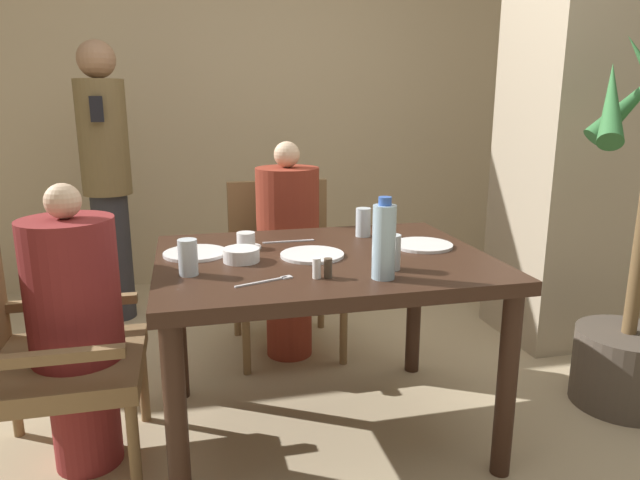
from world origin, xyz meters
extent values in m
plane|color=tan|center=(0.00, 0.00, 0.00)|extent=(16.00, 16.00, 0.00)
cube|color=tan|center=(0.00, 2.20, 1.40)|extent=(8.00, 0.06, 2.80)
cube|color=tan|center=(1.55, 0.68, 1.35)|extent=(0.60, 0.60, 2.70)
cube|color=#331E14|center=(0.00, 0.00, 0.72)|extent=(1.25, 0.96, 0.05)
cylinder|color=#331E14|center=(-0.56, -0.42, 0.35)|extent=(0.07, 0.07, 0.70)
cylinder|color=#331E14|center=(0.56, -0.42, 0.35)|extent=(0.07, 0.07, 0.70)
cylinder|color=#331E14|center=(-0.56, 0.42, 0.35)|extent=(0.07, 0.07, 0.70)
cylinder|color=#331E14|center=(0.56, 0.42, 0.35)|extent=(0.07, 0.07, 0.70)
cube|color=brown|center=(-0.96, 0.00, 0.39)|extent=(0.56, 0.56, 0.07)
cube|color=brown|center=(-0.96, 0.26, 0.55)|extent=(0.50, 0.04, 0.04)
cube|color=brown|center=(-0.96, -0.26, 0.55)|extent=(0.50, 0.04, 0.04)
cylinder|color=brown|center=(-0.71, 0.25, 0.18)|extent=(0.04, 0.04, 0.36)
cylinder|color=brown|center=(-0.71, -0.25, 0.18)|extent=(0.04, 0.04, 0.36)
cylinder|color=brown|center=(-1.21, 0.25, 0.18)|extent=(0.04, 0.04, 0.36)
cylinder|color=maroon|center=(-0.90, 0.00, 0.21)|extent=(0.24, 0.24, 0.43)
cylinder|color=maroon|center=(-0.90, 0.00, 0.68)|extent=(0.32, 0.32, 0.51)
sphere|color=beige|center=(-0.90, 0.00, 1.00)|extent=(0.12, 0.12, 0.12)
cube|color=brown|center=(0.00, 0.82, 0.39)|extent=(0.56, 0.56, 0.07)
cube|color=brown|center=(0.00, 1.08, 0.66)|extent=(0.56, 0.05, 0.47)
cube|color=brown|center=(0.26, 0.82, 0.55)|extent=(0.04, 0.50, 0.04)
cube|color=brown|center=(-0.26, 0.82, 0.55)|extent=(0.04, 0.50, 0.04)
cylinder|color=brown|center=(0.25, 0.57, 0.18)|extent=(0.04, 0.04, 0.36)
cylinder|color=brown|center=(-0.25, 0.57, 0.18)|extent=(0.04, 0.04, 0.36)
cylinder|color=brown|center=(0.25, 1.07, 0.18)|extent=(0.04, 0.04, 0.36)
cylinder|color=brown|center=(-0.25, 1.07, 0.18)|extent=(0.04, 0.04, 0.36)
cylinder|color=maroon|center=(0.00, 0.76, 0.21)|extent=(0.24, 0.24, 0.43)
cylinder|color=maroon|center=(0.00, 0.76, 0.71)|extent=(0.32, 0.32, 0.57)
sphere|color=beige|center=(0.00, 0.76, 1.06)|extent=(0.13, 0.13, 0.13)
cylinder|color=#2D2D33|center=(-0.95, 1.53, 0.39)|extent=(0.22, 0.22, 0.78)
cylinder|color=brown|center=(-0.95, 1.53, 1.11)|extent=(0.28, 0.28, 0.66)
sphere|color=#997051|center=(-0.95, 1.53, 1.55)|extent=(0.22, 0.22, 0.22)
cube|color=black|center=(-0.95, 1.36, 1.28)|extent=(0.07, 0.01, 0.14)
cylinder|color=#4C4238|center=(1.36, -0.10, 0.17)|extent=(0.43, 0.43, 0.34)
cone|color=#2D6633|center=(1.38, 0.07, 1.33)|extent=(0.41, 0.15, 0.40)
cone|color=#2D6633|center=(1.21, 0.01, 1.32)|extent=(0.33, 0.40, 0.39)
cylinder|color=white|center=(-0.48, 0.13, 0.75)|extent=(0.24, 0.24, 0.01)
cylinder|color=white|center=(0.43, 0.04, 0.75)|extent=(0.24, 0.24, 0.01)
cylinder|color=white|center=(-0.04, 0.00, 0.75)|extent=(0.24, 0.24, 0.01)
cylinder|color=white|center=(-0.27, 0.18, 0.75)|extent=(0.12, 0.12, 0.01)
cylinder|color=white|center=(-0.27, 0.18, 0.78)|extent=(0.07, 0.07, 0.06)
cylinder|color=white|center=(-0.31, -0.01, 0.77)|extent=(0.13, 0.13, 0.05)
cylinder|color=#A3C6DB|center=(0.13, -0.32, 0.87)|extent=(0.08, 0.08, 0.25)
cylinder|color=#3359B2|center=(0.13, -0.32, 1.01)|extent=(0.04, 0.04, 0.03)
cylinder|color=silver|center=(-0.50, -0.14, 0.81)|extent=(0.07, 0.07, 0.12)
cylinder|color=silver|center=(0.25, 0.27, 0.81)|extent=(0.07, 0.07, 0.12)
cylinder|color=silver|center=(0.19, -0.23, 0.81)|extent=(0.07, 0.07, 0.12)
cylinder|color=white|center=(-0.09, -0.27, 0.78)|extent=(0.03, 0.03, 0.07)
cylinder|color=#4C3D2D|center=(-0.05, -0.27, 0.78)|extent=(0.03, 0.03, 0.07)
cube|color=silver|center=(-0.27, -0.28, 0.75)|extent=(0.18, 0.07, 0.00)
cube|color=silver|center=(-0.18, -0.25, 0.75)|extent=(0.04, 0.03, 0.00)
cube|color=silver|center=(-0.10, 0.24, 0.75)|extent=(0.19, 0.01, 0.00)
cube|color=silver|center=(-0.01, 0.24, 0.75)|extent=(0.06, 0.02, 0.00)
camera|label=1|loc=(-0.50, -2.04, 1.33)|focal=32.00mm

